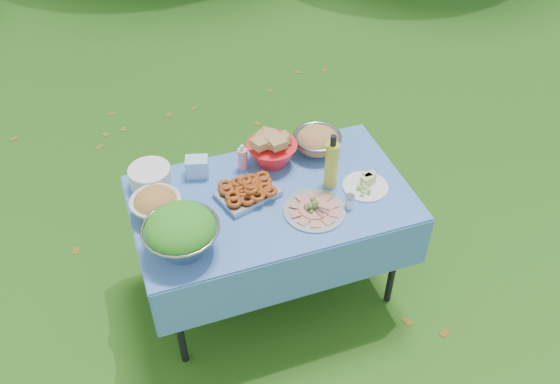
{
  "coord_description": "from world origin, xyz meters",
  "views": [
    {
      "loc": [
        -0.71,
        -2.18,
        2.9
      ],
      "look_at": [
        0.05,
        0.0,
        0.78
      ],
      "focal_mm": 38.0,
      "sensor_mm": 36.0,
      "label": 1
    }
  ],
  "objects_px": {
    "pasta_bowl_steel": "(317,140)",
    "oil_bottle": "(332,161)",
    "bread_bowl": "(272,149)",
    "charcuterie_platter": "(315,206)",
    "plate_stack": "(150,177)",
    "salad_bowl": "(181,232)",
    "picnic_table": "(272,245)"
  },
  "relations": [
    {
      "from": "salad_bowl",
      "to": "bread_bowl",
      "type": "bearing_deg",
      "value": 38.34
    },
    {
      "from": "pasta_bowl_steel",
      "to": "oil_bottle",
      "type": "height_order",
      "value": "oil_bottle"
    },
    {
      "from": "bread_bowl",
      "to": "charcuterie_platter",
      "type": "relative_size",
      "value": 0.88
    },
    {
      "from": "plate_stack",
      "to": "bread_bowl",
      "type": "bearing_deg",
      "value": -2.76
    },
    {
      "from": "bread_bowl",
      "to": "oil_bottle",
      "type": "height_order",
      "value": "oil_bottle"
    },
    {
      "from": "bread_bowl",
      "to": "oil_bottle",
      "type": "relative_size",
      "value": 0.86
    },
    {
      "from": "plate_stack",
      "to": "bread_bowl",
      "type": "distance_m",
      "value": 0.68
    },
    {
      "from": "salad_bowl",
      "to": "charcuterie_platter",
      "type": "bearing_deg",
      "value": 3.03
    },
    {
      "from": "oil_bottle",
      "to": "plate_stack",
      "type": "bearing_deg",
      "value": 160.69
    },
    {
      "from": "bread_bowl",
      "to": "oil_bottle",
      "type": "xyz_separation_m",
      "value": [
        0.23,
        -0.29,
        0.07
      ]
    },
    {
      "from": "picnic_table",
      "to": "charcuterie_platter",
      "type": "xyz_separation_m",
      "value": [
        0.17,
        -0.18,
        0.42
      ]
    },
    {
      "from": "picnic_table",
      "to": "plate_stack",
      "type": "height_order",
      "value": "plate_stack"
    },
    {
      "from": "bread_bowl",
      "to": "charcuterie_platter",
      "type": "distance_m",
      "value": 0.46
    },
    {
      "from": "plate_stack",
      "to": "oil_bottle",
      "type": "relative_size",
      "value": 0.69
    },
    {
      "from": "bread_bowl",
      "to": "oil_bottle",
      "type": "bearing_deg",
      "value": -50.71
    },
    {
      "from": "charcuterie_platter",
      "to": "picnic_table",
      "type": "bearing_deg",
      "value": 134.28
    },
    {
      "from": "oil_bottle",
      "to": "salad_bowl",
      "type": "bearing_deg",
      "value": -166.74
    },
    {
      "from": "oil_bottle",
      "to": "bread_bowl",
      "type": "bearing_deg",
      "value": 129.29
    },
    {
      "from": "pasta_bowl_steel",
      "to": "charcuterie_platter",
      "type": "distance_m",
      "value": 0.5
    },
    {
      "from": "pasta_bowl_steel",
      "to": "oil_bottle",
      "type": "distance_m",
      "value": 0.31
    },
    {
      "from": "plate_stack",
      "to": "oil_bottle",
      "type": "bearing_deg",
      "value": -19.31
    },
    {
      "from": "pasta_bowl_steel",
      "to": "charcuterie_platter",
      "type": "xyz_separation_m",
      "value": [
        -0.2,
        -0.46,
        -0.04
      ]
    },
    {
      "from": "plate_stack",
      "to": "salad_bowl",
      "type": "bearing_deg",
      "value": -83.32
    },
    {
      "from": "plate_stack",
      "to": "pasta_bowl_steel",
      "type": "relative_size",
      "value": 0.83
    },
    {
      "from": "plate_stack",
      "to": "picnic_table",
      "type": "bearing_deg",
      "value": -27.74
    },
    {
      "from": "plate_stack",
      "to": "oil_bottle",
      "type": "height_order",
      "value": "oil_bottle"
    },
    {
      "from": "picnic_table",
      "to": "salad_bowl",
      "type": "distance_m",
      "value": 0.75
    },
    {
      "from": "plate_stack",
      "to": "bread_bowl",
      "type": "relative_size",
      "value": 0.79
    },
    {
      "from": "charcuterie_platter",
      "to": "oil_bottle",
      "type": "bearing_deg",
      "value": 46.21
    },
    {
      "from": "plate_stack",
      "to": "bread_bowl",
      "type": "height_order",
      "value": "bread_bowl"
    },
    {
      "from": "salad_bowl",
      "to": "bread_bowl",
      "type": "height_order",
      "value": "salad_bowl"
    },
    {
      "from": "picnic_table",
      "to": "salad_bowl",
      "type": "relative_size",
      "value": 3.97
    }
  ]
}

